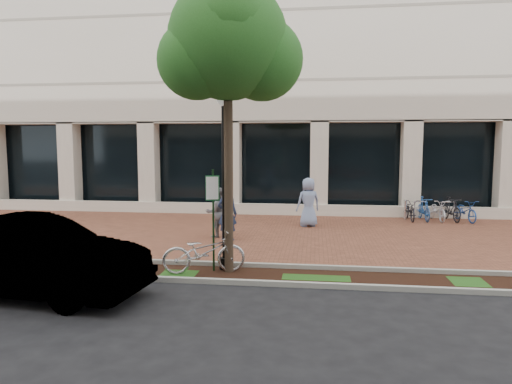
# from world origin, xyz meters

# --- Properties ---
(ground) EXTENTS (120.00, 120.00, 0.00)m
(ground) POSITION_xyz_m (0.00, 0.00, 0.00)
(ground) COLOR black
(ground) RESTS_ON ground
(brick_plaza) EXTENTS (40.00, 9.00, 0.01)m
(brick_plaza) POSITION_xyz_m (0.00, 0.00, 0.01)
(brick_plaza) COLOR brown
(brick_plaza) RESTS_ON ground
(planting_strip) EXTENTS (40.00, 1.50, 0.01)m
(planting_strip) POSITION_xyz_m (0.00, -5.25, 0.01)
(planting_strip) COLOR black
(planting_strip) RESTS_ON ground
(curb_plaza_side) EXTENTS (40.00, 0.12, 0.12)m
(curb_plaza_side) POSITION_xyz_m (0.00, -4.50, 0.06)
(curb_plaza_side) COLOR #A5A69C
(curb_plaza_side) RESTS_ON ground
(curb_street_side) EXTENTS (40.00, 0.12, 0.12)m
(curb_street_side) POSITION_xyz_m (0.00, -6.00, 0.06)
(curb_street_side) COLOR #A5A69C
(curb_street_side) RESTS_ON ground
(near_office_building) EXTENTS (40.00, 12.12, 16.00)m
(near_office_building) POSITION_xyz_m (0.00, 10.47, 10.05)
(near_office_building) COLOR beige
(near_office_building) RESTS_ON ground
(parking_sign) EXTENTS (0.34, 0.07, 2.55)m
(parking_sign) POSITION_xyz_m (-0.66, -4.97, 1.62)
(parking_sign) COLOR #143718
(parking_sign) RESTS_ON ground
(lamppost) EXTENTS (0.36, 0.36, 4.45)m
(lamppost) POSITION_xyz_m (-0.42, -4.77, 2.51)
(lamppost) COLOR black
(lamppost) RESTS_ON ground
(street_tree) EXTENTS (3.42, 2.85, 7.06)m
(street_tree) POSITION_xyz_m (-0.22, -4.95, 5.44)
(street_tree) COLOR #4D3A2C
(street_tree) RESTS_ON ground
(locked_bicycle) EXTENTS (2.16, 1.34, 1.07)m
(locked_bicycle) POSITION_xyz_m (-0.86, -5.17, 0.53)
(locked_bicycle) COLOR silver
(locked_bicycle) RESTS_ON ground
(pedestrian_left) EXTENTS (0.65, 0.43, 1.77)m
(pedestrian_left) POSITION_xyz_m (-1.04, -1.25, 0.89)
(pedestrian_left) COLOR #1E2B4B
(pedestrian_left) RESTS_ON ground
(pedestrian_mid) EXTENTS (1.05, 1.00, 1.71)m
(pedestrian_mid) POSITION_xyz_m (-1.48, -0.75, 0.85)
(pedestrian_mid) COLOR slate
(pedestrian_mid) RESTS_ON ground
(pedestrian_right) EXTENTS (1.09, 0.92, 1.90)m
(pedestrian_right) POSITION_xyz_m (1.58, 1.67, 0.95)
(pedestrian_right) COLOR #8196C0
(pedestrian_right) RESTS_ON ground
(bollard) EXTENTS (0.12, 0.12, 0.87)m
(bollard) POSITION_xyz_m (5.63, 3.80, 0.44)
(bollard) COLOR silver
(bollard) RESTS_ON ground
(bike_rack_cluster) EXTENTS (2.99, 1.81, 1.00)m
(bike_rack_cluster) POSITION_xyz_m (6.90, 3.72, 0.47)
(bike_rack_cluster) COLOR black
(bike_rack_cluster) RESTS_ON ground
(sedan_near_curb) EXTENTS (5.16, 2.26, 1.65)m
(sedan_near_curb) POSITION_xyz_m (-4.07, -7.28, 0.82)
(sedan_near_curb) COLOR #ADAEB2
(sedan_near_curb) RESTS_ON ground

